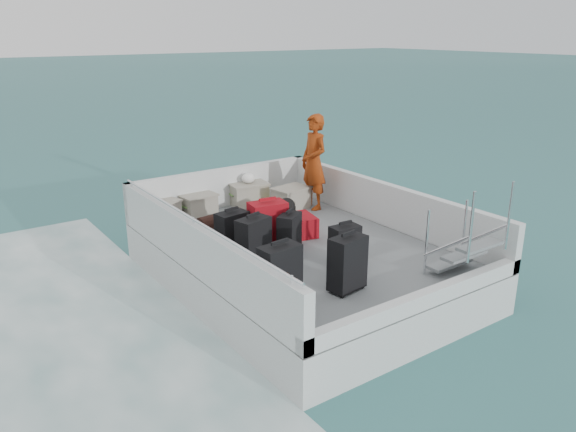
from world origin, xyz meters
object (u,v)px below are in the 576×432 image
Objects in this scene: suitcase_0 at (280,276)px; suitcase_6 at (345,246)px; crate_2 at (249,195)px; suitcase_2 at (232,234)px; suitcase_1 at (254,242)px; suitcase_4 at (289,234)px; crate_3 at (291,199)px; suitcase_3 at (347,264)px; passenger at (314,162)px; crate_0 at (162,213)px; crate_1 at (199,206)px; suitcase_8 at (289,227)px; suitcase_5 at (268,226)px.

suitcase_0 is 1.32× the size of suitcase_6.
suitcase_0 reaches higher than crate_2.
suitcase_1 is at bearing -93.47° from suitcase_2.
crate_3 is at bearing 20.20° from suitcase_4.
suitcase_3 is 0.81m from suitcase_6.
passenger is at bearing 64.84° from suitcase_6.
suitcase_2 is 1.15× the size of crate_0.
crate_3 is (1.38, 3.13, -0.17)m from suitcase_3.
crate_1 is at bearing 62.68° from suitcase_4.
crate_2 is at bearing 1.31° from suitcase_8.
suitcase_4 is 0.35× the size of passenger.
suitcase_2 is 0.91× the size of suitcase_3.
suitcase_6 is at bearing -96.65° from crate_2.
suitcase_3 is 3.42m from crate_3.
suitcase_5 reaches higher than crate_3.
suitcase_8 is 1.83m from crate_2.
suitcase_4 is at bearing -83.74° from crate_1.
suitcase_3 is 3.45m from passenger.
crate_2 is at bearing 128.55° from crate_3.
crate_0 reaches higher than suitcase_8.
passenger is (1.89, -0.83, 0.68)m from crate_1.
suitcase_1 is 0.63m from suitcase_5.
suitcase_0 is 4.01m from crate_2.
passenger is (2.32, 1.11, 0.53)m from suitcase_2.
crate_1 is (0.69, 0.00, 0.00)m from crate_0.
passenger reaches higher than crate_2.
crate_0 is 2.30m from crate_3.
suitcase_1 is 1.24× the size of crate_0.
suitcase_1 is 1.23× the size of crate_1.
crate_2 is at bearing 74.50° from suitcase_5.
suitcase_2 is at bearing 174.47° from suitcase_5.
crate_2 is (1.70, 0.00, 0.03)m from crate_0.
suitcase_0 is 3.74m from crate_3.
suitcase_4 is (0.69, -0.44, -0.02)m from suitcase_2.
suitcase_4 is at bearing 158.32° from suitcase_8.
crate_2 is 0.38× the size of passenger.
suitcase_2 is at bearing 135.01° from suitcase_6.
crate_1 is (0.40, 2.46, -0.18)m from suitcase_1.
crate_3 is at bearing -51.45° from crate_2.
crate_2 is 1.06× the size of crate_3.
suitcase_4 is at bearing -126.22° from crate_3.
suitcase_3 is 0.97× the size of suitcase_5.
suitcase_2 reaches higher than suitcase_8.
suitcase_4 reaches higher than crate_1.
suitcase_0 is 1.16× the size of suitcase_2.
suitcase_0 is at bearing -90.92° from crate_0.
suitcase_4 is 2.15m from crate_3.
crate_2 is (1.76, 3.60, -0.18)m from suitcase_0.
suitcase_1 is 1.42m from suitcase_3.
suitcase_1 is 1.07× the size of crate_2.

